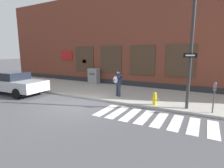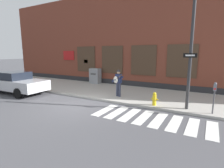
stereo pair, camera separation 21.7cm
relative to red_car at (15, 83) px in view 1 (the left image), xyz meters
The scene contains 10 objects.
ground_plane 5.79m from the red_car, ahead, with size 160.00×160.00×0.00m, color #4C4C51.
sidewalk 6.84m from the red_car, 32.54° to the left, with size 28.00×4.91×0.13m.
building_backdrop 10.44m from the red_car, 54.72° to the left, with size 28.00×4.06×7.96m.
crosswalk 10.15m from the red_car, ahead, with size 5.78×1.90×0.01m.
red_car is the anchor object (origin of this frame).
busker 7.29m from the red_car, 18.38° to the left, with size 0.72×0.63×1.69m.
traffic_light 11.42m from the red_car, ahead, with size 0.60×2.95×5.55m.
parking_meter 12.23m from the red_car, ahead, with size 0.13×0.11×1.44m.
utility_box 6.32m from the red_car, 63.73° to the left, with size 0.95×0.65×1.35m.
fire_hydrant 9.59m from the red_car, ahead, with size 0.38×0.20×0.70m.
Camera 1 is at (5.99, -7.14, 2.82)m, focal length 28.00 mm.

